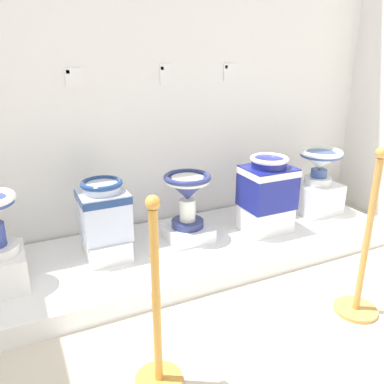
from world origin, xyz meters
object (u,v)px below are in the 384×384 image
(info_placard_third, at_px, (166,74))
(stanchion_post_near_right, at_px, (362,268))
(plinth_block_pale_glazed, at_px, (265,218))
(info_placard_fourth, at_px, (230,72))
(antique_toilet_pale_glazed, at_px, (268,182))
(plinth_block_central_ornate, at_px, (188,232))
(antique_toilet_squat_floral, at_px, (104,208))
(plinth_block_leftmost, at_px, (0,270))
(antique_toilet_central_ornate, at_px, (187,191))
(plinth_block_squat_floral, at_px, (107,246))
(antique_toilet_rightmost, at_px, (320,161))
(stanchion_post_near_left, at_px, (157,329))
(info_placard_second, at_px, (74,77))
(plinth_block_rightmost, at_px, (316,198))

(info_placard_third, distance_m, stanchion_post_near_right, 1.94)
(plinth_block_pale_glazed, distance_m, info_placard_fourth, 1.23)
(plinth_block_pale_glazed, relative_size, antique_toilet_pale_glazed, 0.90)
(plinth_block_central_ornate, distance_m, antique_toilet_pale_glazed, 0.73)
(antique_toilet_squat_floral, bearing_deg, plinth_block_pale_glazed, -5.64)
(plinth_block_leftmost, relative_size, antique_toilet_central_ornate, 0.86)
(plinth_block_squat_floral, bearing_deg, antique_toilet_rightmost, 0.40)
(plinth_block_central_ornate, height_order, stanchion_post_near_left, stanchion_post_near_left)
(antique_toilet_pale_glazed, bearing_deg, antique_toilet_squat_floral, 174.36)
(antique_toilet_rightmost, bearing_deg, info_placard_second, 167.49)
(antique_toilet_squat_floral, bearing_deg, info_placard_third, 34.19)
(plinth_block_rightmost, bearing_deg, stanchion_post_near_left, -150.07)
(plinth_block_leftmost, xyz_separation_m, stanchion_post_near_left, (0.65, -0.99, 0.06))
(antique_toilet_pale_glazed, distance_m, info_placard_second, 1.61)
(plinth_block_central_ornate, distance_m, info_placard_second, 1.39)
(antique_toilet_squat_floral, distance_m, stanchion_post_near_right, 1.67)
(stanchion_post_near_left, bearing_deg, plinth_block_leftmost, 123.24)
(antique_toilet_pale_glazed, xyz_separation_m, plinth_block_rightmost, (0.64, 0.14, -0.28))
(plinth_block_leftmost, distance_m, stanchion_post_near_left, 1.19)
(stanchion_post_near_left, bearing_deg, plinth_block_rightmost, 29.93)
(plinth_block_leftmost, xyz_separation_m, info_placard_third, (1.33, 0.54, 1.08))
(plinth_block_leftmost, height_order, plinth_block_pale_glazed, plinth_block_leftmost)
(plinth_block_pale_glazed, relative_size, antique_toilet_rightmost, 1.00)
(antique_toilet_central_ornate, height_order, info_placard_fourth, info_placard_fourth)
(plinth_block_squat_floral, distance_m, stanchion_post_near_right, 1.66)
(plinth_block_squat_floral, distance_m, info_placard_fourth, 1.71)
(antique_toilet_squat_floral, distance_m, antique_toilet_rightmost, 1.90)
(antique_toilet_rightmost, distance_m, info_placard_second, 2.11)
(plinth_block_leftmost, height_order, stanchion_post_near_left, stanchion_post_near_left)
(info_placard_second, distance_m, stanchion_post_near_right, 2.25)
(antique_toilet_squat_floral, bearing_deg, info_placard_second, 94.92)
(antique_toilet_central_ornate, xyz_separation_m, stanchion_post_near_right, (0.62, -1.09, -0.22))
(antique_toilet_rightmost, xyz_separation_m, stanchion_post_near_left, (-1.92, -1.11, -0.29))
(plinth_block_rightmost, bearing_deg, antique_toilet_squat_floral, -179.60)
(info_placard_third, bearing_deg, plinth_block_pale_glazed, -43.18)
(plinth_block_rightmost, xyz_separation_m, stanchion_post_near_right, (-0.64, -1.11, 0.04))
(plinth_block_central_ornate, xyz_separation_m, info_placard_fourth, (0.59, 0.44, 1.15))
(plinth_block_squat_floral, height_order, info_placard_third, info_placard_third)
(antique_toilet_squat_floral, relative_size, plinth_block_pale_glazed, 1.11)
(antique_toilet_squat_floral, relative_size, antique_toilet_central_ornate, 0.99)
(antique_toilet_squat_floral, relative_size, info_placard_third, 2.62)
(plinth_block_central_ornate, bearing_deg, antique_toilet_pale_glazed, -11.42)
(antique_toilet_squat_floral, bearing_deg, antique_toilet_central_ornate, 0.26)
(antique_toilet_rightmost, bearing_deg, stanchion_post_near_right, -120.13)
(antique_toilet_squat_floral, xyz_separation_m, plinth_block_pale_glazed, (1.25, -0.12, -0.26))
(antique_toilet_central_ornate, height_order, stanchion_post_near_left, stanchion_post_near_left)
(plinth_block_rightmost, height_order, stanchion_post_near_right, stanchion_post_near_right)
(plinth_block_squat_floral, height_order, stanchion_post_near_right, stanchion_post_near_right)
(plinth_block_central_ornate, bearing_deg, antique_toilet_central_ornate, 90.00)
(antique_toilet_pale_glazed, bearing_deg, plinth_block_leftmost, 179.32)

